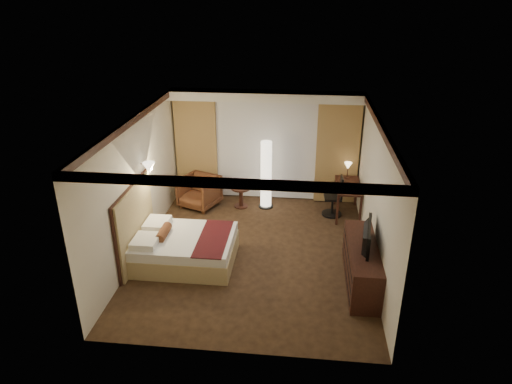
# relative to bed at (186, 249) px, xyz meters

# --- Properties ---
(floor) EXTENTS (4.50, 5.50, 0.01)m
(floor) POSITION_rel_bed_xyz_m (1.26, 0.44, -0.27)
(floor) COLOR black
(floor) RESTS_ON ground
(ceiling) EXTENTS (4.50, 5.50, 0.01)m
(ceiling) POSITION_rel_bed_xyz_m (1.26, 0.44, 2.43)
(ceiling) COLOR white
(ceiling) RESTS_ON back_wall
(back_wall) EXTENTS (4.50, 0.02, 2.70)m
(back_wall) POSITION_rel_bed_xyz_m (1.26, 3.19, 1.08)
(back_wall) COLOR silver
(back_wall) RESTS_ON floor
(left_wall) EXTENTS (0.02, 5.50, 2.70)m
(left_wall) POSITION_rel_bed_xyz_m (-0.99, 0.44, 1.08)
(left_wall) COLOR silver
(left_wall) RESTS_ON floor
(right_wall) EXTENTS (0.02, 5.50, 2.70)m
(right_wall) POSITION_rel_bed_xyz_m (3.51, 0.44, 1.08)
(right_wall) COLOR silver
(right_wall) RESTS_ON floor
(crown_molding) EXTENTS (4.50, 5.50, 0.12)m
(crown_molding) POSITION_rel_bed_xyz_m (1.26, 0.44, 2.37)
(crown_molding) COLOR black
(crown_molding) RESTS_ON ceiling
(soffit) EXTENTS (4.50, 0.50, 0.20)m
(soffit) POSITION_rel_bed_xyz_m (1.26, 2.94, 2.33)
(soffit) COLOR white
(soffit) RESTS_ON ceiling
(curtain_sheer) EXTENTS (2.48, 0.04, 2.45)m
(curtain_sheer) POSITION_rel_bed_xyz_m (1.26, 3.11, 0.98)
(curtain_sheer) COLOR silver
(curtain_sheer) RESTS_ON back_wall
(curtain_left_drape) EXTENTS (1.00, 0.14, 2.45)m
(curtain_left_drape) POSITION_rel_bed_xyz_m (-0.44, 3.05, 0.98)
(curtain_left_drape) COLOR #9E7B48
(curtain_left_drape) RESTS_ON back_wall
(curtain_right_drape) EXTENTS (1.00, 0.14, 2.45)m
(curtain_right_drape) POSITION_rel_bed_xyz_m (2.96, 3.05, 0.98)
(curtain_right_drape) COLOR #9E7B48
(curtain_right_drape) RESTS_ON back_wall
(wall_sconce) EXTENTS (0.24, 0.24, 0.24)m
(wall_sconce) POSITION_rel_bed_xyz_m (-0.83, 0.72, 1.35)
(wall_sconce) COLOR white
(wall_sconce) RESTS_ON left_wall
(bed) EXTENTS (1.85, 1.44, 0.54)m
(bed) POSITION_rel_bed_xyz_m (0.00, 0.00, 0.00)
(bed) COLOR white
(bed) RESTS_ON floor
(headboard) EXTENTS (0.12, 1.74, 1.50)m
(headboard) POSITION_rel_bed_xyz_m (-0.94, 0.00, 0.48)
(headboard) COLOR tan
(headboard) RESTS_ON floor
(armchair) EXTENTS (1.04, 1.01, 0.84)m
(armchair) POSITION_rel_bed_xyz_m (-0.27, 2.43, 0.15)
(armchair) COLOR #522D18
(armchair) RESTS_ON floor
(side_table) EXTENTS (0.46, 0.46, 0.51)m
(side_table) POSITION_rel_bed_xyz_m (0.72, 2.51, -0.02)
(side_table) COLOR black
(side_table) RESTS_ON floor
(floor_lamp) EXTENTS (0.35, 0.35, 1.66)m
(floor_lamp) POSITION_rel_bed_xyz_m (1.32, 2.58, 0.56)
(floor_lamp) COLOR white
(floor_lamp) RESTS_ON floor
(desk) EXTENTS (0.55, 1.16, 0.75)m
(desk) POSITION_rel_bed_xyz_m (3.21, 2.36, 0.10)
(desk) COLOR black
(desk) RESTS_ON floor
(desk_lamp) EXTENTS (0.18, 0.18, 0.34)m
(desk_lamp) POSITION_rel_bed_xyz_m (3.21, 2.79, 0.65)
(desk_lamp) COLOR #FFD899
(desk_lamp) RESTS_ON desk
(office_chair) EXTENTS (0.48, 0.48, 0.96)m
(office_chair) POSITION_rel_bed_xyz_m (2.88, 2.31, 0.21)
(office_chair) COLOR black
(office_chair) RESTS_ON floor
(dresser) EXTENTS (0.50, 1.92, 0.75)m
(dresser) POSITION_rel_bed_xyz_m (3.26, -0.34, 0.10)
(dresser) COLOR black
(dresser) RESTS_ON floor
(television) EXTENTS (0.69, 1.05, 0.13)m
(television) POSITION_rel_bed_xyz_m (3.23, -0.34, 0.76)
(television) COLOR black
(television) RESTS_ON dresser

